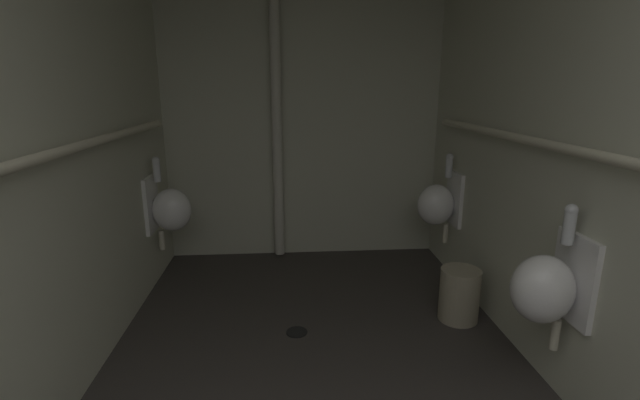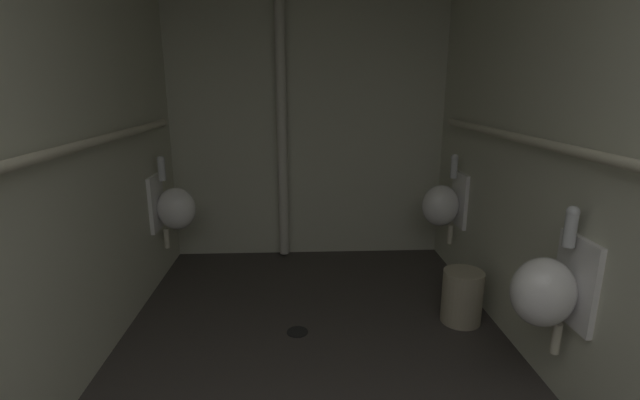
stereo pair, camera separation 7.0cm
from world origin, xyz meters
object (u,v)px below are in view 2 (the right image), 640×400
at_px(urinal_right_mid, 548,290).
at_px(waste_bin, 462,297).
at_px(floor_drain, 297,332).
at_px(urinal_right_far, 443,204).
at_px(standpipe_back_wall, 282,116).
at_px(urinal_left_mid, 174,207).

relative_size(urinal_right_mid, waste_bin, 2.07).
bearing_deg(waste_bin, floor_drain, -175.36).
bearing_deg(urinal_right_far, floor_drain, -144.70).
bearing_deg(urinal_right_far, waste_bin, -96.24).
xyz_separation_m(standpipe_back_wall, floor_drain, (0.12, -1.36, -1.30)).
bearing_deg(urinal_right_mid, standpipe_back_wall, 122.45).
xyz_separation_m(urinal_right_far, standpipe_back_wall, (-1.32, 0.51, 0.68)).
distance_m(urinal_right_mid, standpipe_back_wall, 2.55).
height_order(standpipe_back_wall, floor_drain, standpipe_back_wall).
height_order(urinal_right_far, floor_drain, urinal_right_far).
distance_m(urinal_right_mid, urinal_right_far, 1.57).
relative_size(urinal_right_far, standpipe_back_wall, 0.29).
bearing_deg(standpipe_back_wall, urinal_right_far, -21.19).
bearing_deg(standpipe_back_wall, floor_drain, -84.79).
relative_size(standpipe_back_wall, floor_drain, 18.31).
height_order(urinal_right_mid, standpipe_back_wall, standpipe_back_wall).
distance_m(floor_drain, waste_bin, 1.13).
bearing_deg(waste_bin, standpipe_back_wall, 134.29).
bearing_deg(urinal_right_far, urinal_right_mid, -90.00).
bearing_deg(standpipe_back_wall, urinal_left_mid, -149.66).
distance_m(urinal_left_mid, urinal_right_mid, 2.69).
bearing_deg(waste_bin, urinal_right_mid, -84.15).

